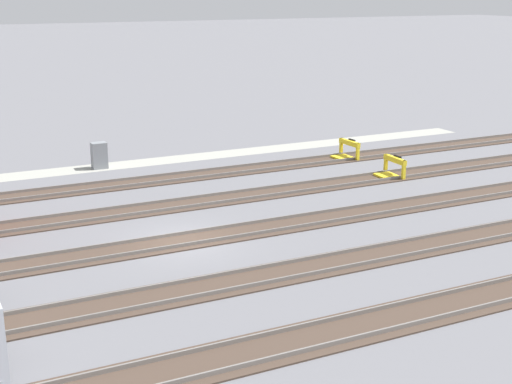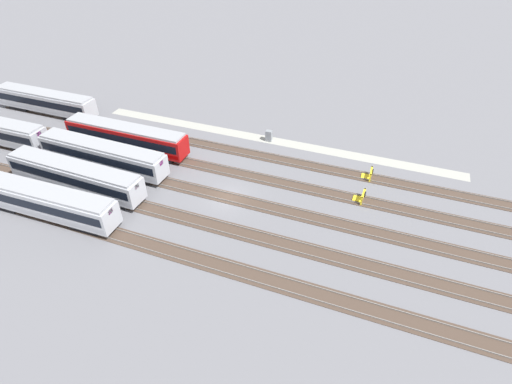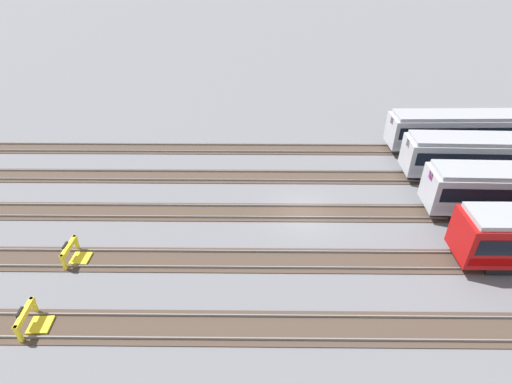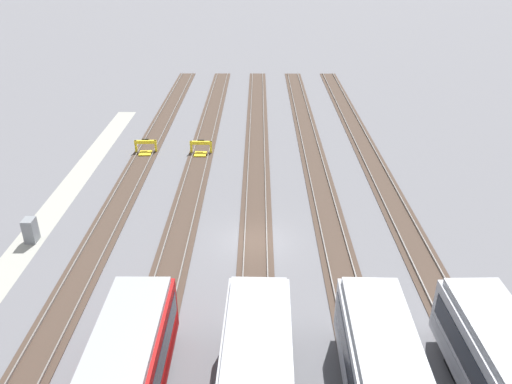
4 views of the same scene
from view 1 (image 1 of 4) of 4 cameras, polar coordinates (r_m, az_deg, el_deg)
ground_plane at (r=31.04m, az=-5.88°, el=-3.98°), size 400.00×400.00×0.00m
service_walkway at (r=44.59m, az=-12.43°, el=1.94°), size 54.00×2.00×0.01m
rail_track_nearest at (r=40.29m, az=-10.87°, el=0.58°), size 90.00×2.23×0.21m
rail_track_near_inner at (r=35.59m, az=-8.70°, el=-1.37°), size 90.00×2.23×0.21m
rail_track_middle at (r=31.02m, az=-5.88°, el=-3.90°), size 90.00×2.24×0.21m
rail_track_far_inner at (r=26.64m, az=-2.08°, el=-7.28°), size 90.00×2.23×0.21m
rail_track_farthest at (r=22.54m, az=3.26°, el=-11.87°), size 90.00×2.23×0.21m
bumper_stop_nearest_track at (r=46.10m, az=7.23°, el=3.30°), size 1.38×2.01×1.22m
bumper_stop_near_inner_track at (r=41.97m, az=10.75°, el=1.88°), size 1.37×2.01×1.22m
electrical_cabinet at (r=44.18m, az=-12.43°, el=2.87°), size 0.90×0.73×1.60m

